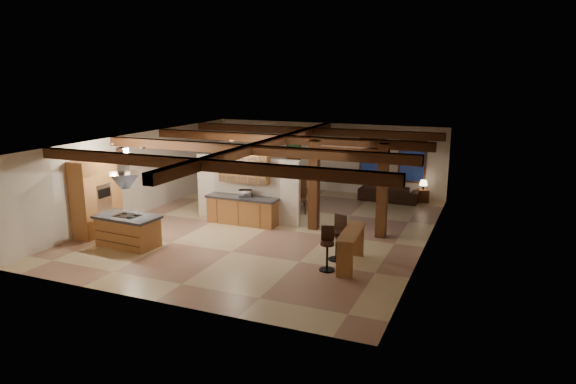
{
  "coord_description": "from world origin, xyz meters",
  "views": [
    {
      "loc": [
        6.78,
        -14.59,
        4.95
      ],
      "look_at": [
        0.49,
        0.5,
        1.15
      ],
      "focal_mm": 32.0,
      "sensor_mm": 36.0,
      "label": 1
    }
  ],
  "objects_px": {
    "kitchen_island": "(128,230)",
    "bar_counter": "(351,243)",
    "dining_table": "(280,199)",
    "sofa": "(389,193)"
  },
  "relations": [
    {
      "from": "sofa",
      "to": "dining_table",
      "type": "bearing_deg",
      "value": 38.4
    },
    {
      "from": "bar_counter",
      "to": "dining_table",
      "type": "bearing_deg",
      "value": 130.53
    },
    {
      "from": "kitchen_island",
      "to": "dining_table",
      "type": "relative_size",
      "value": 1.04
    },
    {
      "from": "sofa",
      "to": "bar_counter",
      "type": "distance_m",
      "value": 7.43
    },
    {
      "from": "dining_table",
      "to": "sofa",
      "type": "xyz_separation_m",
      "value": [
        3.58,
        2.59,
        0.01
      ]
    },
    {
      "from": "dining_table",
      "to": "bar_counter",
      "type": "bearing_deg",
      "value": -55.14
    },
    {
      "from": "kitchen_island",
      "to": "dining_table",
      "type": "height_order",
      "value": "kitchen_island"
    },
    {
      "from": "kitchen_island",
      "to": "bar_counter",
      "type": "height_order",
      "value": "bar_counter"
    },
    {
      "from": "sofa",
      "to": "kitchen_island",
      "type": "bearing_deg",
      "value": 57.2
    },
    {
      "from": "bar_counter",
      "to": "kitchen_island",
      "type": "bearing_deg",
      "value": -171.78
    }
  ]
}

